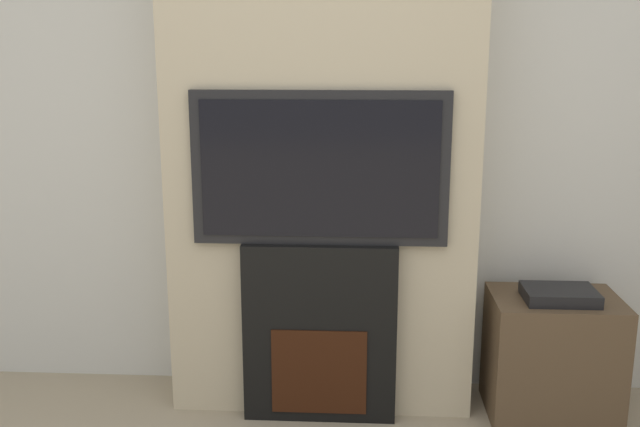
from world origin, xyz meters
The scene contains 5 objects.
wall_back centered at (0.00, 2.03, 1.35)m, with size 6.00×0.06×2.70m.
chimney_breast centered at (0.00, 1.84, 1.35)m, with size 1.25×0.31×2.70m.
fireplace centered at (0.00, 1.69, 0.37)m, with size 0.62×0.15×0.75m.
television centered at (0.00, 1.68, 1.05)m, with size 1.00×0.07×0.60m.
media_stand centered at (0.96, 1.75, 0.27)m, with size 0.52×0.37×0.56m.
Camera 1 is at (0.15, -1.04, 1.51)m, focal length 40.00 mm.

